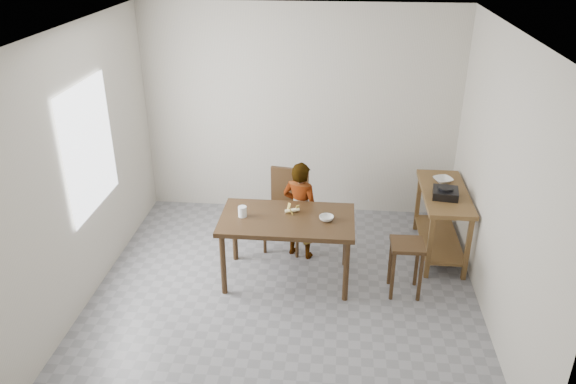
# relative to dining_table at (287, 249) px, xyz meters

# --- Properties ---
(floor) EXTENTS (4.00, 4.00, 0.04)m
(floor) POSITION_rel_dining_table_xyz_m (0.00, -0.30, -0.40)
(floor) COLOR slate
(floor) RESTS_ON ground
(ceiling) EXTENTS (4.00, 4.00, 0.04)m
(ceiling) POSITION_rel_dining_table_xyz_m (0.00, -0.30, 2.35)
(ceiling) COLOR white
(ceiling) RESTS_ON wall_back
(wall_back) EXTENTS (4.00, 0.04, 2.70)m
(wall_back) POSITION_rel_dining_table_xyz_m (0.00, 1.72, 0.98)
(wall_back) COLOR beige
(wall_back) RESTS_ON ground
(wall_front) EXTENTS (4.00, 0.04, 2.70)m
(wall_front) POSITION_rel_dining_table_xyz_m (0.00, -2.32, 0.98)
(wall_front) COLOR beige
(wall_front) RESTS_ON ground
(wall_left) EXTENTS (0.04, 4.00, 2.70)m
(wall_left) POSITION_rel_dining_table_xyz_m (-2.02, -0.30, 0.98)
(wall_left) COLOR beige
(wall_left) RESTS_ON ground
(wall_right) EXTENTS (0.04, 4.00, 2.70)m
(wall_right) POSITION_rel_dining_table_xyz_m (2.02, -0.30, 0.98)
(wall_right) COLOR beige
(wall_right) RESTS_ON ground
(window_pane) EXTENTS (0.02, 1.10, 1.30)m
(window_pane) POSITION_rel_dining_table_xyz_m (-1.97, -0.10, 1.12)
(window_pane) COLOR white
(window_pane) RESTS_ON wall_left
(dining_table) EXTENTS (1.40, 0.80, 0.75)m
(dining_table) POSITION_rel_dining_table_xyz_m (0.00, 0.00, 0.00)
(dining_table) COLOR #362312
(dining_table) RESTS_ON floor
(prep_counter) EXTENTS (0.50, 1.20, 0.80)m
(prep_counter) POSITION_rel_dining_table_xyz_m (1.72, 0.70, 0.03)
(prep_counter) COLOR brown
(prep_counter) RESTS_ON floor
(child) EXTENTS (0.50, 0.41, 1.17)m
(child) POSITION_rel_dining_table_xyz_m (0.10, 0.50, 0.21)
(child) COLOR white
(child) RESTS_ON floor
(dining_chair) EXTENTS (0.52, 0.52, 0.94)m
(dining_chair) POSITION_rel_dining_table_xyz_m (-0.08, 0.66, 0.09)
(dining_chair) COLOR #362312
(dining_chair) RESTS_ON floor
(stool) EXTENTS (0.34, 0.34, 0.59)m
(stool) POSITION_rel_dining_table_xyz_m (1.24, -0.14, -0.08)
(stool) COLOR #362312
(stool) RESTS_ON floor
(glass_tumbler) EXTENTS (0.11, 0.11, 0.11)m
(glass_tumbler) POSITION_rel_dining_table_xyz_m (-0.47, -0.01, 0.43)
(glass_tumbler) COLOR white
(glass_tumbler) RESTS_ON dining_table
(small_bowl) EXTENTS (0.20, 0.20, 0.05)m
(small_bowl) POSITION_rel_dining_table_xyz_m (0.41, -0.01, 0.40)
(small_bowl) COLOR silver
(small_bowl) RESTS_ON dining_table
(banana) EXTENTS (0.20, 0.16, 0.06)m
(banana) POSITION_rel_dining_table_xyz_m (0.04, 0.12, 0.41)
(banana) COLOR #FAD65A
(banana) RESTS_ON dining_table
(serving_bowl) EXTENTS (0.28, 0.28, 0.05)m
(serving_bowl) POSITION_rel_dining_table_xyz_m (1.73, 0.95, 0.45)
(serving_bowl) COLOR silver
(serving_bowl) RESTS_ON prep_counter
(gas_burner) EXTENTS (0.30, 0.30, 0.09)m
(gas_burner) POSITION_rel_dining_table_xyz_m (1.69, 0.55, 0.47)
(gas_burner) COLOR black
(gas_burner) RESTS_ON prep_counter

